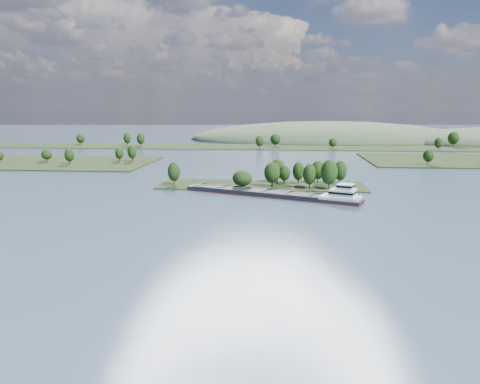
# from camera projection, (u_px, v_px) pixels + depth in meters

# --- Properties ---
(ground) EXTENTS (1800.00, 1800.00, 0.00)m
(ground) POSITION_uv_depth(u_px,v_px,m) (253.00, 213.00, 170.09)
(ground) COLOR #3B5567
(ground) RESTS_ON ground
(tree_island) EXTENTS (100.00, 33.13, 15.27)m
(tree_island) POSITION_uv_depth(u_px,v_px,m) (275.00, 178.00, 226.25)
(tree_island) COLOR black
(tree_island) RESTS_ON ground
(back_shoreline) EXTENTS (900.00, 60.00, 15.79)m
(back_shoreline) POSITION_uv_depth(u_px,v_px,m) (281.00, 147.00, 443.20)
(back_shoreline) COLOR black
(back_shoreline) RESTS_ON ground
(hill_west) EXTENTS (320.00, 160.00, 44.00)m
(hill_west) POSITION_uv_depth(u_px,v_px,m) (327.00, 140.00, 536.70)
(hill_west) COLOR #3F5238
(hill_west) RESTS_ON ground
(cargo_barge) EXTENTS (77.72, 38.58, 10.82)m
(cargo_barge) POSITION_uv_depth(u_px,v_px,m) (282.00, 194.00, 200.18)
(cargo_barge) COLOR black
(cargo_barge) RESTS_ON ground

